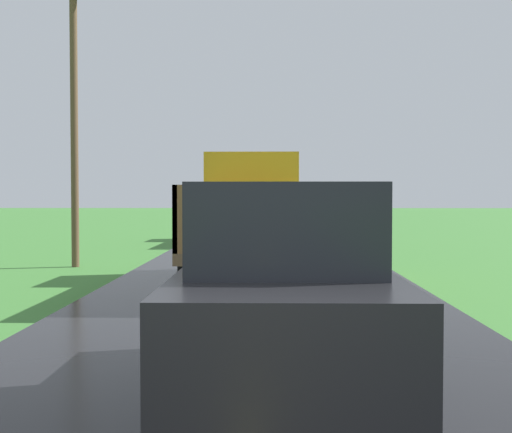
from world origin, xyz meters
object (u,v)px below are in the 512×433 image
banana_truck_far (254,206)px  utility_pole_roadside (74,114)px  banana_truck_near (252,215)px  following_car (283,290)px

banana_truck_far → utility_pole_roadside: bearing=-114.9°
banana_truck_near → following_car: bearing=-86.6°
banana_truck_near → banana_truck_far: size_ratio=1.00×
following_car → utility_pole_roadside: bearing=115.3°
banana_truck_near → following_car: banana_truck_near is taller
banana_truck_near → utility_pole_roadside: bearing=148.0°
banana_truck_far → following_car: size_ratio=1.42×
utility_pole_roadside → following_car: (5.31, -11.23, -3.01)m
following_car → banana_truck_far: bearing=92.0°
banana_truck_near → banana_truck_far: bearing=91.2°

